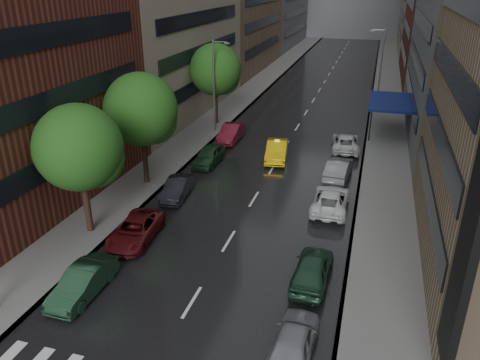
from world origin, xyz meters
name	(u,v)px	position (x,y,z in m)	size (l,w,h in m)	color
road	(318,93)	(0.00, 50.00, 0.01)	(14.00, 140.00, 0.01)	black
sidewalk_left	(253,89)	(-9.00, 50.00, 0.07)	(4.00, 140.00, 0.15)	gray
sidewalk_right	(387,97)	(9.00, 50.00, 0.07)	(4.00, 140.00, 0.15)	gray
tree_near	(79,148)	(-8.60, 8.63, 5.59)	(5.12, 5.12, 8.17)	#382619
tree_mid	(141,110)	(-8.60, 16.36, 5.83)	(5.34, 5.34, 8.52)	#382619
tree_far	(215,70)	(-8.60, 32.76, 5.80)	(5.32, 5.32, 8.47)	#382619
taxi	(277,151)	(-0.11, 24.21, 0.81)	(1.72, 4.93, 1.62)	yellow
parked_cars_left	(180,185)	(-5.40, 15.37, 0.73)	(2.67, 29.42, 1.58)	#183622
parked_cars_right	(331,196)	(5.40, 16.47, 0.75)	(2.90, 31.20, 1.58)	gray
street_lamp_left	(215,84)	(-7.72, 30.00, 4.89)	(1.74, 0.22, 9.00)	gray
street_lamp_right	(380,66)	(7.72, 45.00, 4.89)	(1.74, 0.22, 9.00)	gray
awning	(390,102)	(8.98, 35.00, 3.13)	(4.00, 8.00, 3.12)	navy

